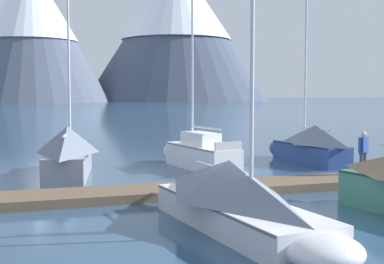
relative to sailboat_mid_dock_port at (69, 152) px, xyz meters
name	(u,v)px	position (x,y,z in m)	size (l,w,h in m)	color
ground_plane	(262,219)	(4.26, -9.37, -1.02)	(700.00, 700.00, 0.00)	#2D4C6B
mountain_central_massif	(31,28)	(6.59, 193.04, 27.53)	(59.90, 59.90, 53.33)	#4C566B
mountain_shoulder_ridge	(176,24)	(69.01, 205.92, 32.82)	(81.25, 81.25, 63.09)	#424C60
dock	(211,189)	(4.26, -5.37, -0.88)	(25.58, 2.36, 0.30)	brown
sailboat_mid_dock_port	(69,152)	(0.00, 0.00, 0.00)	(2.81, 6.80, 8.11)	#93939E
sailboat_mid_dock_starboard	(239,199)	(3.11, -10.33, -0.21)	(2.61, 7.53, 7.49)	silver
sailboat_far_berth	(197,153)	(5.93, 0.84, -0.34)	(2.14, 6.23, 8.45)	white
sailboat_end_of_dock	(308,145)	(11.69, 0.48, -0.11)	(1.88, 5.91, 8.69)	navy
person_on_dock	(363,150)	(10.78, -5.06, 0.24)	(0.55, 0.36, 1.69)	#384256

